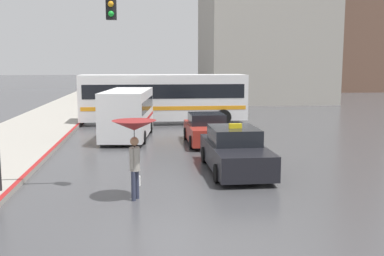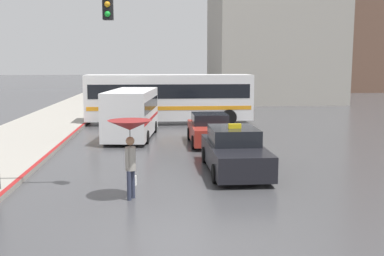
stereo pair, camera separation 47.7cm
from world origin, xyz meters
name	(u,v)px [view 2 (the right image)]	position (x,y,z in m)	size (l,w,h in m)	color
ground_plane	(193,246)	(0.00, 0.00, 0.00)	(300.00, 300.00, 0.00)	#424244
taxi	(234,151)	(1.98, 6.36, 0.70)	(1.91, 4.73, 1.67)	black
sedan_red	(210,130)	(1.81, 11.85, 0.65)	(1.91, 4.02, 1.41)	#A52D23
ambulance_van	(132,111)	(-1.90, 13.88, 1.34)	(2.63, 5.94, 2.42)	white
city_bus	(169,96)	(0.16, 19.37, 1.70)	(10.26, 2.72, 3.05)	silver
pedestrian_with_umbrella	(130,133)	(-1.42, 3.34, 1.85)	(1.20, 1.20, 2.20)	#2D3347
traffic_light	(38,47)	(-3.93, 4.08, 4.16)	(3.45, 0.38, 6.01)	black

